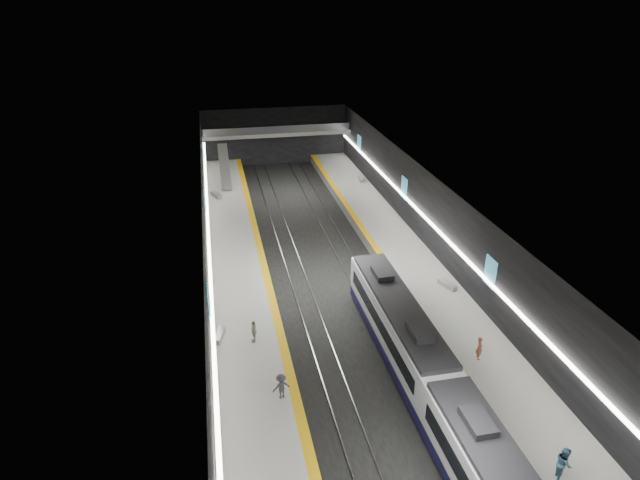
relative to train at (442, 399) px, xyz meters
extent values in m
plane|color=black|center=(-2.50, 17.18, -2.20)|extent=(70.00, 70.00, 0.00)
cube|color=beige|center=(-2.50, 17.18, 5.80)|extent=(20.00, 70.00, 0.04)
cube|color=black|center=(-12.50, 17.18, 1.80)|extent=(0.04, 70.00, 8.00)
cube|color=black|center=(7.50, 17.18, 1.80)|extent=(0.04, 70.00, 8.00)
cube|color=black|center=(-2.50, 52.18, 1.80)|extent=(20.00, 0.04, 8.00)
cube|color=slate|center=(-10.00, 17.18, -1.70)|extent=(5.00, 70.00, 1.00)
cube|color=#AFAFAA|center=(-10.00, 17.18, -1.19)|extent=(5.00, 70.00, 0.02)
cube|color=yellow|center=(-7.80, 17.18, -1.18)|extent=(0.60, 70.00, 0.02)
cube|color=slate|center=(5.00, 17.18, -1.70)|extent=(5.00, 70.00, 1.00)
cube|color=#AFAFAA|center=(5.00, 17.18, -1.19)|extent=(5.00, 70.00, 0.02)
cube|color=yellow|center=(2.80, 17.18, -1.18)|extent=(0.60, 70.00, 0.02)
cube|color=gray|center=(-5.72, 17.18, -2.14)|extent=(0.08, 70.00, 0.12)
cube|color=gray|center=(-4.28, 17.18, -2.14)|extent=(0.08, 70.00, 0.12)
cube|color=gray|center=(-0.72, 17.18, -2.14)|extent=(0.08, 70.00, 0.12)
cube|color=gray|center=(0.72, 17.18, -2.14)|extent=(0.08, 70.00, 0.12)
cube|color=#0F0E34|center=(0.00, 7.50, -1.45)|extent=(2.65, 15.00, 0.80)
cube|color=silver|center=(0.00, 7.50, 0.20)|extent=(2.65, 15.00, 2.50)
cube|color=black|center=(0.00, 7.50, 1.60)|extent=(2.44, 14.25, 0.30)
cube|color=black|center=(0.00, 7.50, 0.25)|extent=(2.69, 13.20, 1.00)
cube|color=black|center=(0.00, -0.02, 0.15)|extent=(1.85, 0.05, 1.20)
cube|color=#409DC2|center=(-12.42, 9.18, 2.30)|extent=(0.10, 1.50, 2.20)
cube|color=#409DC2|center=(-12.42, 27.18, 2.30)|extent=(0.10, 1.50, 2.20)
cube|color=#409DC2|center=(-12.42, 44.18, 2.30)|extent=(0.10, 1.50, 2.20)
cube|color=#409DC2|center=(7.42, 9.18, 2.30)|extent=(0.10, 1.50, 2.20)
cube|color=#409DC2|center=(7.42, 27.18, 2.30)|extent=(0.10, 1.50, 2.20)
cube|color=#409DC2|center=(7.42, 44.18, 2.30)|extent=(0.10, 1.50, 2.20)
cube|color=white|center=(-12.30, 17.18, 1.60)|extent=(0.25, 68.60, 0.12)
cube|color=white|center=(7.30, 17.18, 1.60)|extent=(0.25, 68.60, 0.12)
cube|color=gray|center=(-2.50, 50.18, 2.80)|extent=(20.00, 3.00, 0.50)
cube|color=#47474C|center=(-2.50, 48.73, 3.55)|extent=(19.60, 0.08, 1.00)
cube|color=#99999E|center=(-10.00, 43.18, 0.70)|extent=(1.20, 7.50, 3.92)
cube|color=#99999E|center=(-12.00, 10.05, -0.99)|extent=(0.91, 1.73, 0.41)
cube|color=#99999E|center=(-11.31, 37.79, -0.96)|extent=(1.30, 2.02, 0.48)
cube|color=#99999E|center=(6.33, 13.32, -0.97)|extent=(1.09, 1.87, 0.44)
cube|color=#99999E|center=(6.62, 40.00, -0.97)|extent=(0.77, 1.93, 0.46)
imported|color=#A9573F|center=(4.49, 4.33, -0.36)|extent=(0.52, 0.68, 1.66)
imported|color=teal|center=(4.13, -5.15, -0.24)|extent=(1.01, 1.13, 1.91)
imported|color=beige|center=(-9.67, 9.19, -0.36)|extent=(0.59, 1.04, 1.67)
imported|color=#3A3A41|center=(-8.62, 3.33, -0.37)|extent=(1.18, 0.85, 1.65)
camera|label=1|loc=(-11.41, -21.17, 20.89)|focal=30.00mm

